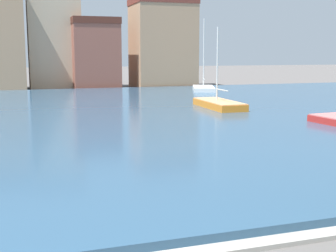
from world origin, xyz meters
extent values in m
cube|color=#2D5170|center=(0.00, 31.29, 0.17)|extent=(78.71, 44.56, 0.34)
cube|color=white|center=(16.11, 46.10, 0.38)|extent=(3.74, 5.49, 0.75)
ellipsoid|color=white|center=(16.90, 48.36, 0.38)|extent=(2.45, 2.32, 0.72)
cube|color=silver|center=(16.11, 46.10, 0.78)|extent=(3.67, 5.38, 0.06)
cylinder|color=silver|center=(16.23, 46.46, 4.43)|extent=(0.12, 0.12, 7.35)
cylinder|color=silver|center=(15.94, 45.62, 1.65)|extent=(0.66, 1.69, 0.08)
cube|color=orange|center=(11.05, 31.09, 0.41)|extent=(2.17, 5.84, 0.82)
ellipsoid|color=orange|center=(11.12, 33.84, 0.41)|extent=(1.87, 2.07, 0.78)
cube|color=#E2A56E|center=(11.05, 31.09, 0.85)|extent=(2.13, 5.73, 0.06)
cylinder|color=silver|center=(11.06, 31.52, 3.57)|extent=(0.12, 0.12, 5.49)
cylinder|color=silver|center=(11.03, 30.51, 1.72)|extent=(0.13, 2.03, 0.08)
cube|color=#C6B293|center=(1.43, 59.24, 6.17)|extent=(6.22, 5.19, 12.33)
cube|color=#8E5142|center=(6.06, 57.94, 3.92)|extent=(5.58, 7.63, 7.83)
cube|color=#51281E|center=(6.06, 57.94, 8.23)|extent=(5.69, 7.78, 0.80)
cube|color=tan|center=(14.91, 57.03, 5.22)|extent=(7.62, 6.30, 10.45)
cube|color=brown|center=(14.91, 57.03, 10.85)|extent=(7.77, 6.43, 0.80)
camera|label=1|loc=(-3.29, 0.01, 4.38)|focal=48.86mm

